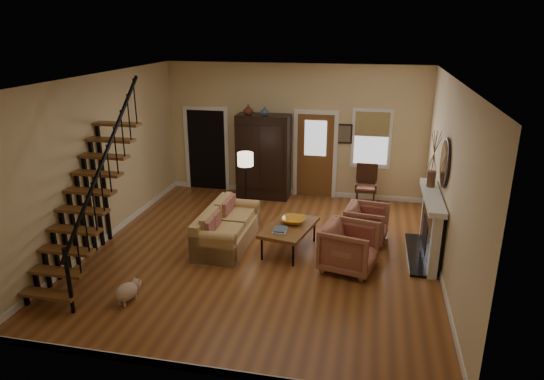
% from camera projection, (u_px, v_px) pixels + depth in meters
% --- Properties ---
extents(room, '(7.00, 7.33, 3.30)m').
position_uv_depth(room, '(262.00, 153.00, 10.57)').
color(room, brown).
rests_on(room, ground).
extents(staircase, '(0.94, 2.80, 3.20)m').
position_uv_depth(staircase, '(84.00, 185.00, 8.17)').
color(staircase, brown).
rests_on(staircase, ground).
extents(fireplace, '(0.33, 1.95, 2.30)m').
position_uv_depth(fireplace, '(433.00, 220.00, 8.95)').
color(fireplace, black).
rests_on(fireplace, ground).
extents(armoire, '(1.30, 0.60, 2.10)m').
position_uv_depth(armoire, '(264.00, 157.00, 12.05)').
color(armoire, black).
rests_on(armoire, ground).
extents(vase_a, '(0.24, 0.24, 0.25)m').
position_uv_depth(vase_a, '(248.00, 110.00, 11.65)').
color(vase_a, '#4C2619').
rests_on(vase_a, armoire).
extents(vase_b, '(0.20, 0.20, 0.21)m').
position_uv_depth(vase_b, '(264.00, 111.00, 11.58)').
color(vase_b, '#334C60').
rests_on(vase_b, armoire).
extents(sofa, '(0.88, 1.98, 0.73)m').
position_uv_depth(sofa, '(228.00, 227.00, 9.59)').
color(sofa, tan).
rests_on(sofa, ground).
extents(coffee_table, '(1.04, 1.47, 0.51)m').
position_uv_depth(coffee_table, '(289.00, 238.00, 9.36)').
color(coffee_table, brown).
rests_on(coffee_table, ground).
extents(bowl, '(0.46, 0.46, 0.11)m').
position_uv_depth(bowl, '(293.00, 220.00, 9.39)').
color(bowl, orange).
rests_on(bowl, coffee_table).
extents(books, '(0.25, 0.34, 0.06)m').
position_uv_depth(books, '(280.00, 230.00, 9.01)').
color(books, beige).
rests_on(books, coffee_table).
extents(armchair_left, '(1.11, 1.09, 0.85)m').
position_uv_depth(armchair_left, '(349.00, 248.00, 8.58)').
color(armchair_left, brown).
rests_on(armchair_left, ground).
extents(armchair_right, '(0.92, 0.90, 0.75)m').
position_uv_depth(armchair_right, '(367.00, 223.00, 9.75)').
color(armchair_right, brown).
rests_on(armchair_right, ground).
extents(floor_lamp, '(0.38, 0.38, 1.52)m').
position_uv_depth(floor_lamp, '(246.00, 186.00, 10.79)').
color(floor_lamp, black).
rests_on(floor_lamp, ground).
extents(side_chair, '(0.54, 0.54, 1.02)m').
position_uv_depth(side_chair, '(366.00, 186.00, 11.54)').
color(side_chair, '#371E11').
rests_on(side_chair, ground).
extents(dog, '(0.41, 0.53, 0.34)m').
position_uv_depth(dog, '(126.00, 293.00, 7.62)').
color(dog, '#D3AD90').
rests_on(dog, ground).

